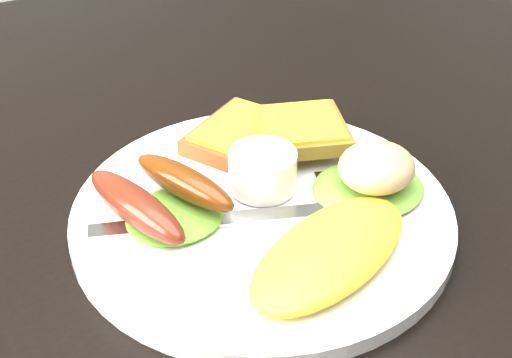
# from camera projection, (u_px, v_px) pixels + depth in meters

# --- Properties ---
(dining_table) EXTENTS (1.20, 0.80, 0.04)m
(dining_table) POSITION_uv_depth(u_px,v_px,m) (250.00, 142.00, 0.66)
(dining_table) COLOR black
(dining_table) RESTS_ON ground
(dining_chair) EXTENTS (0.51, 0.51, 0.05)m
(dining_chair) POSITION_uv_depth(u_px,v_px,m) (125.00, 32.00, 1.53)
(dining_chair) COLOR tan
(dining_chair) RESTS_ON ground
(plate) EXTENTS (0.28, 0.28, 0.01)m
(plate) POSITION_uv_depth(u_px,v_px,m) (262.00, 214.00, 0.53)
(plate) COLOR white
(plate) RESTS_ON dining_table
(lettuce_left) EXTENTS (0.09, 0.08, 0.01)m
(lettuce_left) POSITION_uv_depth(u_px,v_px,m) (176.00, 215.00, 0.51)
(lettuce_left) COLOR #47921D
(lettuce_left) RESTS_ON plate
(lettuce_right) EXTENTS (0.09, 0.08, 0.01)m
(lettuce_right) POSITION_uv_depth(u_px,v_px,m) (368.00, 188.00, 0.54)
(lettuce_right) COLOR #508D2E
(lettuce_right) RESTS_ON plate
(omelette) EXTENTS (0.16, 0.12, 0.02)m
(omelette) POSITION_uv_depth(u_px,v_px,m) (330.00, 252.00, 0.47)
(omelette) COLOR yellow
(omelette) RESTS_ON plate
(sausage_a) EXTENTS (0.05, 0.11, 0.03)m
(sausage_a) POSITION_uv_depth(u_px,v_px,m) (136.00, 206.00, 0.49)
(sausage_a) COLOR #5F2413
(sausage_a) RESTS_ON lettuce_left
(sausage_b) EXTENTS (0.06, 0.10, 0.02)m
(sausage_b) POSITION_uv_depth(u_px,v_px,m) (184.00, 182.00, 0.52)
(sausage_b) COLOR #5B2D06
(sausage_b) RESTS_ON lettuce_left
(ramekin) EXTENTS (0.05, 0.05, 0.03)m
(ramekin) POSITION_uv_depth(u_px,v_px,m) (263.00, 170.00, 0.53)
(ramekin) COLOR white
(ramekin) RESTS_ON plate
(toast_a) EXTENTS (0.12, 0.12, 0.01)m
(toast_a) POSITION_uv_depth(u_px,v_px,m) (251.00, 140.00, 0.59)
(toast_a) COLOR brown
(toast_a) RESTS_ON plate
(toast_b) EXTENTS (0.09, 0.09, 0.01)m
(toast_b) POSITION_uv_depth(u_px,v_px,m) (302.00, 130.00, 0.58)
(toast_b) COLOR olive
(toast_b) RESTS_ON toast_a
(potato_salad) EXTENTS (0.07, 0.07, 0.03)m
(potato_salad) POSITION_uv_depth(u_px,v_px,m) (377.00, 167.00, 0.53)
(potato_salad) COLOR beige
(potato_salad) RESTS_ON lettuce_right
(fork) EXTENTS (0.17, 0.07, 0.00)m
(fork) POSITION_uv_depth(u_px,v_px,m) (214.00, 221.00, 0.51)
(fork) COLOR #ADAFB7
(fork) RESTS_ON plate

